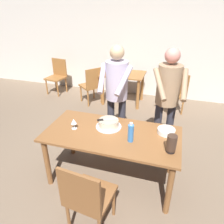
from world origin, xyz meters
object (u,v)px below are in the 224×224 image
at_px(cake_on_platter, 109,124).
at_px(wine_glass_near, 74,122).
at_px(main_dining_table, 112,140).
at_px(chair_near_side, 87,196).
at_px(person_standing_beside, 167,95).
at_px(background_chair_2, 57,75).
at_px(person_cutting_cake, 116,90).
at_px(plate_stack, 166,131).
at_px(background_chair_0, 175,92).
at_px(hurricane_lamp, 171,144).
at_px(background_table, 123,80).
at_px(cake_knife, 103,120).
at_px(background_chair_1, 92,84).
at_px(water_bottle, 131,133).

distance_m(cake_on_platter, wine_glass_near, 0.45).
relative_size(main_dining_table, chair_near_side, 1.90).
relative_size(cake_on_platter, person_standing_beside, 0.20).
bearing_deg(background_chair_2, person_cutting_cake, -42.22).
xyz_separation_m(person_cutting_cake, background_chair_2, (-2.22, 2.02, -0.58)).
height_order(plate_stack, person_cutting_cake, person_cutting_cake).
distance_m(cake_on_platter, background_chair_0, 2.36).
bearing_deg(main_dining_table, hurricane_lamp, -12.89).
bearing_deg(chair_near_side, background_table, 98.27).
distance_m(wine_glass_near, person_standing_beside, 1.33).
height_order(chair_near_side, background_table, chair_near_side).
xyz_separation_m(cake_on_platter, cake_knife, (-0.06, -0.03, 0.06)).
xyz_separation_m(plate_stack, person_standing_beside, (-0.05, 0.46, 0.30)).
bearing_deg(background_table, background_chair_2, 176.49).
distance_m(person_cutting_cake, background_chair_1, 2.02).
bearing_deg(person_cutting_cake, background_chair_0, 63.67).
bearing_deg(background_chair_1, person_standing_beside, -41.68).
relative_size(plate_stack, background_chair_1, 0.24).
relative_size(cake_on_platter, hurricane_lamp, 1.62).
height_order(wine_glass_near, background_chair_1, background_chair_1).
relative_size(plate_stack, chair_near_side, 0.24).
distance_m(cake_knife, wine_glass_near, 0.38).
relative_size(main_dining_table, cake_knife, 6.75).
relative_size(cake_knife, background_chair_1, 0.28).
relative_size(plate_stack, background_chair_0, 0.24).
distance_m(cake_on_platter, person_cutting_cake, 0.58).
relative_size(water_bottle, person_standing_beside, 0.15).
height_order(water_bottle, hurricane_lamp, water_bottle).
bearing_deg(person_cutting_cake, plate_stack, -28.86).
distance_m(water_bottle, hurricane_lamp, 0.47).
height_order(cake_knife, wine_glass_near, wine_glass_near).
distance_m(water_bottle, background_chair_0, 2.49).
xyz_separation_m(hurricane_lamp, background_table, (-1.23, 2.70, -0.28)).
relative_size(main_dining_table, plate_stack, 7.76).
relative_size(person_cutting_cake, background_chair_0, 1.91).
relative_size(main_dining_table, background_chair_2, 1.90).
xyz_separation_m(main_dining_table, water_bottle, (0.26, -0.10, 0.22)).
relative_size(wine_glass_near, person_cutting_cake, 0.08).
relative_size(background_table, background_chair_1, 1.11).
height_order(chair_near_side, background_chair_0, same).
height_order(cake_on_platter, person_standing_beside, person_standing_beside).
bearing_deg(background_chair_1, cake_on_platter, -62.63).
relative_size(hurricane_lamp, person_standing_beside, 0.12).
distance_m(main_dining_table, background_table, 2.58).
distance_m(hurricane_lamp, person_standing_beside, 0.87).
height_order(hurricane_lamp, background_chair_1, hurricane_lamp).
bearing_deg(background_chair_0, cake_on_platter, -109.94).
height_order(cake_on_platter, person_cutting_cake, person_cutting_cake).
bearing_deg(person_standing_beside, cake_on_platter, -142.14).
height_order(background_chair_0, background_chair_2, same).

